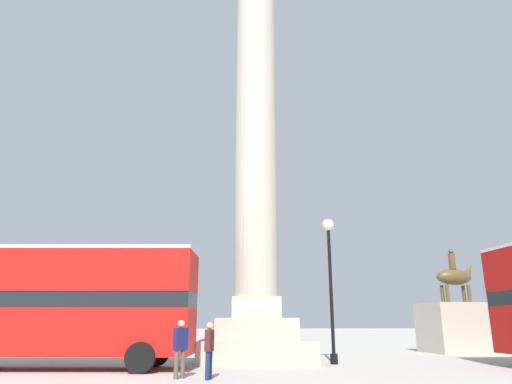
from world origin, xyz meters
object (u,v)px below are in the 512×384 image
object	(u,v)px
pedestrian_near_lamp	(180,346)
pedestrian_by_plinth	(209,348)
street_lamp	(330,270)
bus_b	(56,301)
equestrian_statue	(459,324)
monument_column	(256,128)

from	to	relation	value
pedestrian_near_lamp	pedestrian_by_plinth	distance (m)	0.94
street_lamp	pedestrian_near_lamp	bearing A→B (deg)	-139.74
bus_b	equestrian_statue	distance (m)	21.09
bus_b	street_lamp	xyz separation A→B (m)	(10.60, 1.99, 1.40)
pedestrian_by_plinth	pedestrian_near_lamp	bearing A→B (deg)	-93.17
monument_column	street_lamp	xyz separation A→B (m)	(3.12, -1.55, -7.21)
equestrian_statue	street_lamp	distance (m)	11.18
bus_b	monument_column	bearing A→B (deg)	26.90
monument_column	pedestrian_by_plinth	bearing A→B (deg)	-103.57
pedestrian_near_lamp	monument_column	bearing A→B (deg)	23.75
bus_b	street_lamp	distance (m)	10.88
bus_b	pedestrian_near_lamp	bearing A→B (deg)	-27.26
equestrian_statue	street_lamp	bearing A→B (deg)	-150.18
street_lamp	equestrian_statue	bearing A→B (deg)	39.12
bus_b	equestrian_statue	size ratio (longest dim) A/B	1.76
equestrian_statue	pedestrian_by_plinth	xyz separation A→B (m)	(-13.20, -11.92, -0.64)
bus_b	equestrian_statue	xyz separation A→B (m)	(19.10, 8.90, -0.83)
monument_column	street_lamp	distance (m)	8.01
monument_column	bus_b	xyz separation A→B (m)	(-7.48, -3.54, -8.62)
monument_column	street_lamp	world-z (taller)	monument_column
street_lamp	pedestrian_by_plinth	xyz separation A→B (m)	(-4.70, -5.01, -2.88)
pedestrian_near_lamp	bus_b	bearing A→B (deg)	106.44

